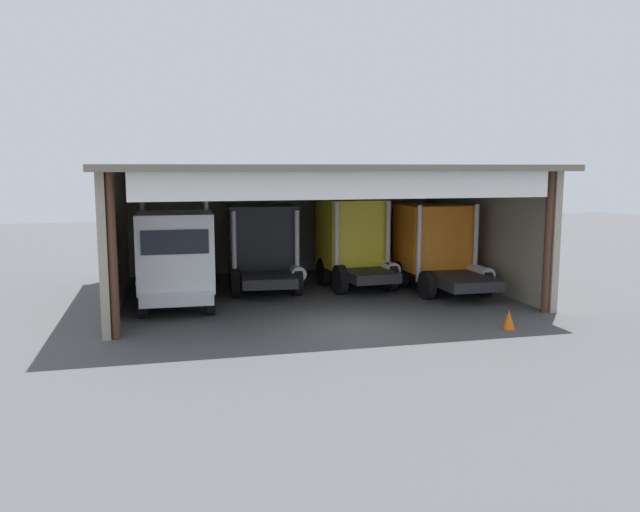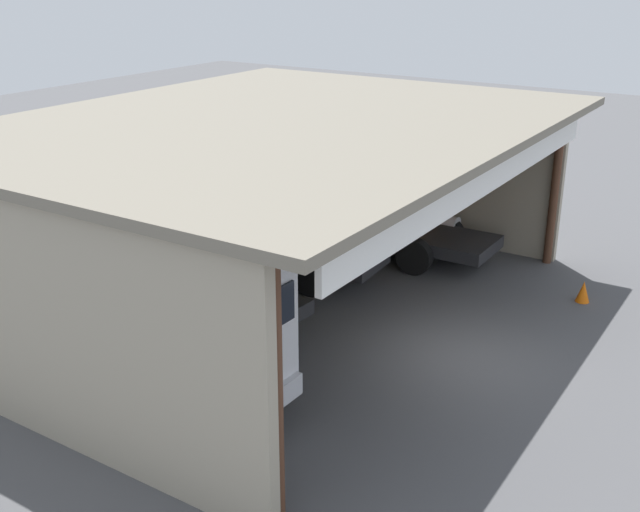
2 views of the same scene
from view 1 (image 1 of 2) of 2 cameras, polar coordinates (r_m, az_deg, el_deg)
name	(u,v)px [view 1 (image 1 of 2)]	position (r m, az deg, el deg)	size (l,w,h in m)	color
ground_plane	(350,326)	(19.39, 2.66, -6.25)	(80.00, 80.00, 0.00)	#4C4C4F
workshop_shed	(305,201)	(24.76, -1.34, 4.91)	(14.61, 11.53, 4.83)	#9E937F
truck_white_right_bay	(175,258)	(21.51, -12.85, -0.20)	(2.58, 4.81, 3.59)	white
truck_black_center_left_bay	(264,244)	(24.86, -5.08, 1.04)	(2.84, 4.77, 3.29)	black
truck_yellow_yard_outside	(354,241)	(25.30, 3.06, 1.31)	(2.69, 4.29, 3.47)	yellow
truck_orange_center_bay	(438,246)	(25.14, 10.52, 0.89)	(2.75, 5.09, 3.37)	orange
oil_drum	(184,267)	(28.20, -12.10, -0.98)	(0.58, 0.58, 0.91)	#194CB2
tool_cart	(253,266)	(27.64, -6.04, -0.92)	(0.90, 0.60, 1.00)	black
traffic_cone	(509,320)	(19.75, 16.56, -5.48)	(0.36, 0.36, 0.56)	orange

